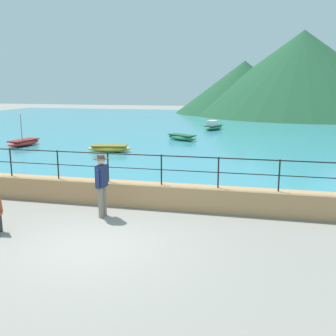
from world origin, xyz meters
TOP-DOWN VIEW (x-y plane):
  - ground_plane at (0.00, 0.00)m, footprint 120.00×120.00m
  - promenade_wall at (0.00, 3.20)m, footprint 20.00×0.56m
  - railing at (0.00, 3.20)m, footprint 18.44×0.04m
  - lake_water at (0.00, 25.84)m, footprint 64.00×44.32m
  - hill_main at (8.31, 43.75)m, footprint 27.50×27.50m
  - hill_secondary at (1.43, 43.92)m, footprint 17.48×17.48m
  - person_walking at (-0.55, 2.00)m, footprint 0.38×0.57m
  - boat_1 at (-4.22, 11.81)m, footprint 2.43×1.32m
  - boat_3 at (-0.02, 23.67)m, footprint 1.69×2.47m
  - boat_4 at (-1.30, 17.20)m, footprint 2.44×1.93m
  - boat_5 at (-9.95, 12.66)m, footprint 1.34×2.43m

SIDE VIEW (x-z plane):
  - ground_plane at x=0.00m, z-range 0.00..0.00m
  - lake_water at x=0.00m, z-range 0.00..0.06m
  - boat_1 at x=-4.22m, z-range 0.08..0.44m
  - boat_4 at x=-1.30m, z-range 0.08..0.44m
  - boat_5 at x=-9.95m, z-range -0.67..1.19m
  - boat_3 at x=-0.02m, z-range -0.05..0.71m
  - promenade_wall at x=0.00m, z-range 0.00..0.70m
  - person_walking at x=-0.55m, z-range 0.10..1.85m
  - railing at x=0.00m, z-range 0.87..1.77m
  - hill_secondary at x=1.43m, z-range 0.00..6.57m
  - hill_main at x=8.31m, z-range 0.00..10.04m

